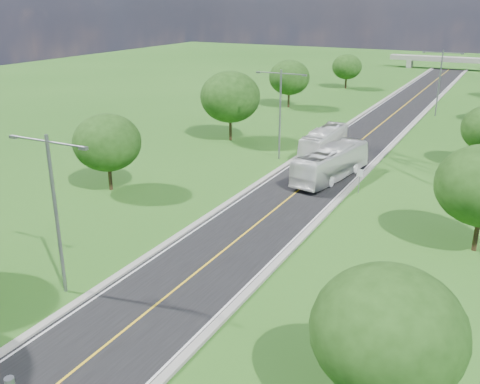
# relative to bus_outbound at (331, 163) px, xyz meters

# --- Properties ---
(ground) EXTENTS (260.00, 260.00, 0.00)m
(ground) POSITION_rel_bus_outbound_xyz_m (-1.53, 19.24, -1.69)
(ground) COLOR #255618
(ground) RESTS_ON ground
(road) EXTENTS (8.00, 150.00, 0.06)m
(road) POSITION_rel_bus_outbound_xyz_m (-1.53, 25.24, -1.66)
(road) COLOR black
(road) RESTS_ON ground
(curb_left) EXTENTS (0.50, 150.00, 0.22)m
(curb_left) POSITION_rel_bus_outbound_xyz_m (-5.78, 25.24, -1.58)
(curb_left) COLOR gray
(curb_left) RESTS_ON ground
(curb_right) EXTENTS (0.50, 150.00, 0.22)m
(curb_right) POSITION_rel_bus_outbound_xyz_m (2.72, 25.24, -1.58)
(curb_right) COLOR gray
(curb_right) RESTS_ON ground
(speed_limit_sign) EXTENTS (0.55, 0.09, 2.40)m
(speed_limit_sign) POSITION_rel_bus_outbound_xyz_m (3.67, -2.78, -0.09)
(speed_limit_sign) COLOR slate
(speed_limit_sign) RESTS_ON ground
(overpass) EXTENTS (30.00, 3.00, 3.20)m
(overpass) POSITION_rel_bus_outbound_xyz_m (-1.53, 99.24, 0.72)
(overpass) COLOR gray
(overpass) RESTS_ON ground
(streetlight_near_left) EXTENTS (5.90, 0.25, 10.00)m
(streetlight_near_left) POSITION_rel_bus_outbound_xyz_m (-7.53, -28.76, 4.26)
(streetlight_near_left) COLOR slate
(streetlight_near_left) RESTS_ON ground
(streetlight_mid_left) EXTENTS (5.90, 0.25, 10.00)m
(streetlight_mid_left) POSITION_rel_bus_outbound_xyz_m (-7.53, 4.24, 4.26)
(streetlight_mid_left) COLOR slate
(streetlight_mid_left) RESTS_ON ground
(streetlight_far_right) EXTENTS (5.90, 0.25, 10.00)m
(streetlight_far_right) POSITION_rel_bus_outbound_xyz_m (4.47, 37.24, 4.26)
(streetlight_far_right) COLOR slate
(streetlight_far_right) RESTS_ON ground
(tree_lb) EXTENTS (6.30, 6.30, 7.33)m
(tree_lb) POSITION_rel_bus_outbound_xyz_m (-17.53, -12.76, 2.96)
(tree_lb) COLOR black
(tree_lb) RESTS_ON ground
(tree_lc) EXTENTS (7.56, 7.56, 8.79)m
(tree_lc) POSITION_rel_bus_outbound_xyz_m (-16.53, 9.24, 3.89)
(tree_lc) COLOR black
(tree_lc) RESTS_ON ground
(tree_ld) EXTENTS (6.72, 6.72, 7.82)m
(tree_ld) POSITION_rel_bus_outbound_xyz_m (-18.53, 33.24, 3.27)
(tree_ld) COLOR black
(tree_ld) RESTS_ON ground
(tree_le) EXTENTS (5.88, 5.88, 6.84)m
(tree_le) POSITION_rel_bus_outbound_xyz_m (-16.03, 57.24, 2.65)
(tree_le) COLOR black
(tree_le) RESTS_ON ground
(tree_ra) EXTENTS (6.30, 6.30, 7.33)m
(tree_ra) POSITION_rel_bus_outbound_xyz_m (12.47, -30.76, 2.96)
(tree_ra) COLOR black
(tree_ra) RESTS_ON ground
(bus_outbound) EXTENTS (4.57, 11.98, 3.26)m
(bus_outbound) POSITION_rel_bus_outbound_xyz_m (0.00, 0.00, 0.00)
(bus_outbound) COLOR silver
(bus_outbound) RESTS_ON road
(bus_inbound) EXTENTS (2.48, 10.56, 2.94)m
(bus_inbound) POSITION_rel_bus_outbound_xyz_m (-3.77, 8.66, -0.16)
(bus_inbound) COLOR white
(bus_inbound) RESTS_ON road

